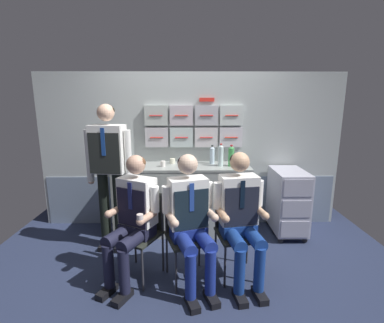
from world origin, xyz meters
name	(u,v)px	position (x,y,z in m)	size (l,w,h in m)	color
ground	(192,280)	(0.00, 0.00, -0.02)	(4.80, 4.80, 0.04)	#232B45
galley_bulkhead	(191,152)	(0.00, 1.37, 1.06)	(4.20, 0.14, 2.15)	#AAB1B0
galley_counter	(182,199)	(-0.12, 1.09, 0.47)	(1.81, 0.53, 0.93)	#9FA4A0
service_trolley	(288,200)	(1.29, 1.00, 0.47)	(0.40, 0.65, 0.88)	black
folding_chair_left	(143,224)	(-0.50, 0.15, 0.53)	(0.54, 0.54, 0.86)	#2D2D33
crew_member_left	(132,214)	(-0.57, 0.00, 0.70)	(0.58, 0.68, 1.27)	black
folding_chair_center	(186,226)	(-0.06, 0.09, 0.53)	(0.50, 0.50, 0.86)	#2D2D33
crew_member_center	(191,215)	(-0.01, -0.06, 0.72)	(0.53, 0.68, 1.29)	black
folding_chair_right	(235,223)	(0.45, 0.16, 0.53)	(0.46, 0.46, 0.86)	#2D2D33
crew_member_right	(241,212)	(0.48, 0.00, 0.72)	(0.51, 0.66, 1.30)	black
crew_member_standing	(109,164)	(-0.95, 0.65, 1.05)	(0.54, 0.30, 1.74)	black
water_bottle_blue_cap	(231,156)	(0.53, 1.05, 1.06)	(0.08, 0.08, 0.28)	#45A351
water_bottle_tall	(212,155)	(0.29, 1.20, 1.05)	(0.06, 0.06, 0.25)	silver
water_bottle_clear	(221,155)	(0.39, 1.05, 1.07)	(0.07, 0.07, 0.30)	silver
espresso_cup_small	(172,161)	(-0.25, 1.22, 0.97)	(0.07, 0.07, 0.07)	beige
coffee_cup_white	(163,164)	(-0.36, 1.03, 0.97)	(0.06, 0.06, 0.08)	silver
coffee_cup_spare	(121,162)	(-0.92, 1.10, 0.98)	(0.07, 0.07, 0.09)	white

